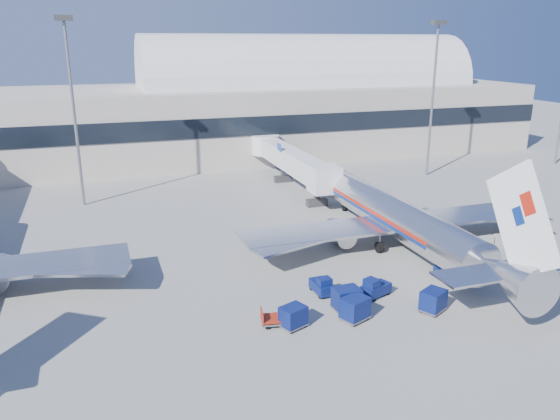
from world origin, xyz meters
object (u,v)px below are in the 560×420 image
object	(u,v)px
cart_open_red	(277,319)
cart_train_c	(293,316)
mast_east	(434,77)
tug_left	(322,286)
ramp_worker	(546,283)
cart_train_a	(347,299)
tug_lead	(375,288)
jetbridge_near	(288,158)
tug_right	(447,269)
mast_west	(71,85)
airliner_main	(399,218)
barrier_mid	(507,237)
barrier_near	(480,241)
cart_train_b	(355,308)
barrier_far	(533,234)
cart_solo_near	(433,300)
cart_solo_far	(529,274)

from	to	relation	value
cart_open_red	cart_train_c	bearing A→B (deg)	-26.90
mast_east	tug_left	size ratio (longest dim) A/B	9.13
ramp_worker	cart_train_a	bearing A→B (deg)	38.31
tug_lead	cart_train_a	distance (m)	3.52
jetbridge_near	mast_east	bearing A→B (deg)	-2.07
tug_right	mast_west	bearing A→B (deg)	141.10
tug_left	mast_west	bearing A→B (deg)	26.32
jetbridge_near	mast_east	xyz separation A→B (m)	(22.40, -0.81, 10.86)
airliner_main	tug_lead	xyz separation A→B (m)	(-7.61, -9.43, -2.18)
mast_east	tug_right	bearing A→B (deg)	-120.59
airliner_main	barrier_mid	bearing A→B (deg)	-12.50
barrier_near	ramp_worker	size ratio (longest dim) A/B	1.52
cart_train_b	tug_lead	bearing A→B (deg)	20.28
cart_train_c	mast_west	bearing A→B (deg)	88.96
barrier_mid	barrier_far	size ratio (longest dim) A/B	1.00
cart_solo_near	cart_solo_far	distance (m)	10.78
cart_train_a	mast_east	bearing A→B (deg)	47.35
mast_west	cart_solo_near	bearing A→B (deg)	-56.74
tug_left	cart_open_red	size ratio (longest dim) A/B	1.01
airliner_main	cart_train_a	bearing A→B (deg)	-134.81
cart_solo_near	tug_lead	bearing A→B (deg)	100.01
barrier_mid	cart_train_c	world-z (taller)	cart_train_c
barrier_far	ramp_worker	xyz separation A→B (m)	(-8.84, -10.94, 0.53)
barrier_far	cart_open_red	size ratio (longest dim) A/B	1.22
tug_left	mast_east	bearing A→B (deg)	-46.44
barrier_far	cart_solo_far	world-z (taller)	cart_solo_far
mast_east	tug_left	bearing A→B (deg)	-133.55
barrier_near	tug_right	xyz separation A→B (m)	(-7.70, -5.33, 0.21)
cart_solo_near	cart_solo_far	bearing A→B (deg)	-19.09
airliner_main	barrier_mid	size ratio (longest dim) A/B	12.42
mast_west	airliner_main	bearing A→B (deg)	-40.36
cart_solo_far	barrier_far	bearing A→B (deg)	66.07
tug_lead	tug_right	xyz separation A→B (m)	(7.91, 1.59, -0.09)
mast_east	barrier_far	xyz separation A→B (m)	(-5.40, -28.00, -14.34)
barrier_near	cart_train_a	xyz separation A→B (m)	(-18.80, -8.37, 0.53)
cart_open_red	ramp_worker	xyz separation A→B (m)	(22.31, -2.17, 0.56)
cart_train_c	ramp_worker	xyz separation A→B (m)	(21.32, -1.42, 0.11)
barrier_far	tug_left	bearing A→B (deg)	-168.90
mast_west	tug_right	world-z (taller)	mast_west
tug_left	cart_solo_far	xyz separation A→B (m)	(17.47, -3.76, 0.14)
tug_left	cart_train_a	bearing A→B (deg)	-171.11
mast_west	ramp_worker	distance (m)	54.64
barrier_mid	cart_train_c	xyz separation A→B (m)	(-26.86, -9.51, 0.42)
barrier_near	tug_right	size ratio (longest dim) A/B	1.27
cart_train_a	cart_solo_far	distance (m)	16.80
jetbridge_near	ramp_worker	xyz separation A→B (m)	(8.16, -39.75, -2.94)
tug_lead	cart_solo_far	size ratio (longest dim) A/B	1.28
tug_right	cart_solo_far	size ratio (longest dim) A/B	1.08
mast_east	cart_train_c	world-z (taller)	mast_east
airliner_main	cart_solo_near	distance (m)	14.08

